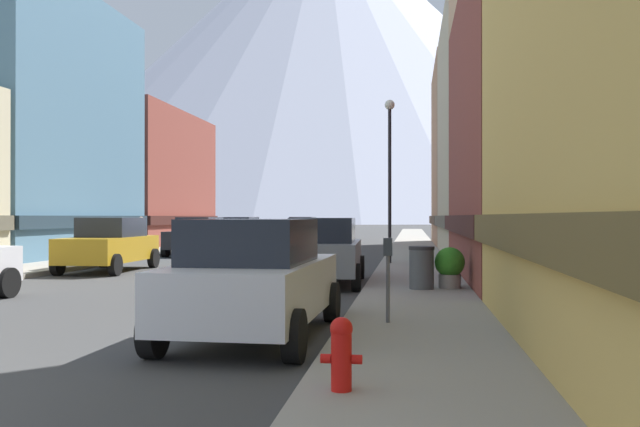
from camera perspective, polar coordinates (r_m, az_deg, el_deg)
name	(u,v)px	position (r m, az deg, el deg)	size (l,w,h in m)	color
sidewalk_left	(209,245)	(41.68, -9.48, -2.64)	(2.50, 100.00, 0.15)	gray
sidewalk_right	(414,246)	(39.81, 7.99, -2.76)	(2.50, 100.00, 0.15)	gray
storefront_left_2	(8,132)	(32.51, -25.08, 6.35)	(8.15, 11.30, 11.44)	slate
storefront_left_3	(124,182)	(43.12, -16.42, 2.60)	(8.41, 12.12, 8.20)	brown
storefront_right_1	(618,137)	(20.33, 24.13, 6.00)	(8.90, 11.57, 8.35)	brown
storefront_right_2	(543,141)	(31.40, 18.51, 5.93)	(9.15, 10.83, 10.72)	beige
storefront_right_3	(497,159)	(42.01, 14.88, 4.54)	(7.87, 10.21, 10.98)	tan
car_left_1	(110,244)	(23.21, -17.52, -2.51)	(2.18, 4.45, 1.78)	#B28419
car_left_2	(199,236)	(31.88, -10.33, -1.90)	(2.19, 4.46, 1.78)	black
car_left_3	(242,232)	(39.66, -6.69, -1.57)	(2.22, 4.47, 1.78)	silver
car_right_0	(255,278)	(10.05, -5.59, -5.50)	(2.15, 4.44, 1.78)	silver
car_right_1	(324,251)	(17.85, 0.35, -3.20)	(2.23, 4.48, 1.78)	slate
car_driving_0	(302,229)	(47.65, -1.52, -1.35)	(2.06, 4.40, 1.78)	slate
fire_hydrant_near	(341,351)	(6.52, 1.84, -11.69)	(0.40, 0.22, 0.70)	red
parking_meter_near	(388,268)	(10.57, 5.82, -4.62)	(0.14, 0.10, 1.33)	#595960
trash_bin_right	(422,267)	(15.56, 8.67, -4.58)	(0.59, 0.59, 0.98)	#4C5156
potted_plant_0	(449,268)	(16.14, 10.96, -4.56)	(0.59, 0.59, 0.85)	gray
potted_plant_1	(450,266)	(15.83, 11.02, -4.43)	(0.70, 0.70, 0.95)	gray
pedestrian_0	(141,236)	(31.88, -15.04, -1.87)	(0.36, 0.36, 1.66)	brown
streetlamp_right	(390,156)	(24.16, 5.97, 4.90)	(0.36, 0.36, 5.86)	black
mountain_backdrop	(324,63)	(273.99, 0.34, 12.70)	(245.20, 245.20, 126.44)	silver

